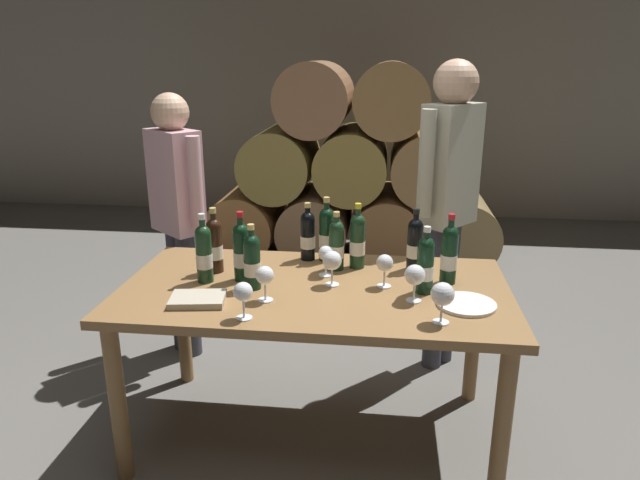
{
  "coord_description": "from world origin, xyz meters",
  "views": [
    {
      "loc": [
        0.3,
        -2.31,
        1.72
      ],
      "look_at": [
        0.0,
        0.2,
        0.91
      ],
      "focal_mm": 32.11,
      "sensor_mm": 36.0,
      "label": 1
    }
  ],
  "objects_px": {
    "wine_bottle_9": "(326,233)",
    "wine_glass_6": "(332,261)",
    "wine_bottle_10": "(308,235)",
    "wine_glass_5": "(326,255)",
    "wine_bottle_3": "(215,245)",
    "taster_seated_left": "(177,205)",
    "wine_glass_4": "(443,295)",
    "wine_bottle_4": "(357,240)",
    "wine_glass_3": "(243,293)",
    "tasting_notebook": "(198,299)",
    "wine_bottle_8": "(252,261)",
    "sommelier_presenting": "(449,189)",
    "wine_glass_1": "(385,264)",
    "wine_glass_2": "(415,276)",
    "dining_table": "(315,305)",
    "serving_plate": "(466,304)",
    "wine_bottle_0": "(336,244)",
    "wine_bottle_2": "(425,264)",
    "wine_bottle_1": "(415,244)",
    "wine_bottle_6": "(241,251)",
    "wine_bottle_7": "(204,253)",
    "wine_bottle_5": "(449,254)"
  },
  "relations": [
    {
      "from": "wine_bottle_9",
      "to": "wine_glass_6",
      "type": "bearing_deg",
      "value": -79.64
    },
    {
      "from": "wine_bottle_10",
      "to": "wine_glass_5",
      "type": "height_order",
      "value": "wine_bottle_10"
    },
    {
      "from": "wine_bottle_3",
      "to": "taster_seated_left",
      "type": "height_order",
      "value": "taster_seated_left"
    },
    {
      "from": "wine_glass_4",
      "to": "wine_bottle_4",
      "type": "bearing_deg",
      "value": 121.67
    },
    {
      "from": "wine_glass_3",
      "to": "tasting_notebook",
      "type": "xyz_separation_m",
      "value": [
        -0.23,
        0.12,
        -0.09
      ]
    },
    {
      "from": "taster_seated_left",
      "to": "wine_glass_4",
      "type": "bearing_deg",
      "value": -36.2
    },
    {
      "from": "wine_glass_3",
      "to": "wine_bottle_8",
      "type": "bearing_deg",
      "value": 96.57
    },
    {
      "from": "wine_glass_5",
      "to": "wine_bottle_8",
      "type": "bearing_deg",
      "value": -148.13
    },
    {
      "from": "tasting_notebook",
      "to": "sommelier_presenting",
      "type": "relative_size",
      "value": 0.13
    },
    {
      "from": "wine_bottle_8",
      "to": "wine_glass_4",
      "type": "xyz_separation_m",
      "value": [
        0.79,
        -0.25,
        -0.01
      ]
    },
    {
      "from": "wine_glass_4",
      "to": "sommelier_presenting",
      "type": "bearing_deg",
      "value": 84.03
    },
    {
      "from": "wine_bottle_4",
      "to": "wine_glass_1",
      "type": "bearing_deg",
      "value": -60.43
    },
    {
      "from": "wine_glass_2",
      "to": "wine_glass_4",
      "type": "xyz_separation_m",
      "value": [
        0.09,
        -0.19,
        0.0
      ]
    },
    {
      "from": "wine_glass_2",
      "to": "wine_glass_4",
      "type": "relative_size",
      "value": 0.98
    },
    {
      "from": "dining_table",
      "to": "serving_plate",
      "type": "distance_m",
      "value": 0.66
    },
    {
      "from": "dining_table",
      "to": "tasting_notebook",
      "type": "height_order",
      "value": "tasting_notebook"
    },
    {
      "from": "wine_glass_4",
      "to": "wine_glass_6",
      "type": "xyz_separation_m",
      "value": [
        -0.45,
        0.33,
        -0.0
      ]
    },
    {
      "from": "wine_bottle_3",
      "to": "wine_glass_4",
      "type": "xyz_separation_m",
      "value": [
        1.0,
        -0.43,
        -0.02
      ]
    },
    {
      "from": "wine_bottle_0",
      "to": "wine_bottle_9",
      "type": "height_order",
      "value": "wine_bottle_9"
    },
    {
      "from": "wine_bottle_2",
      "to": "wine_glass_1",
      "type": "distance_m",
      "value": 0.18
    },
    {
      "from": "wine_glass_5",
      "to": "wine_bottle_3",
      "type": "bearing_deg",
      "value": -179.42
    },
    {
      "from": "wine_glass_2",
      "to": "wine_bottle_8",
      "type": "bearing_deg",
      "value": 175.1
    },
    {
      "from": "dining_table",
      "to": "wine_glass_2",
      "type": "xyz_separation_m",
      "value": [
        0.43,
        -0.11,
        0.2
      ]
    },
    {
      "from": "wine_bottle_0",
      "to": "wine_bottle_9",
      "type": "distance_m",
      "value": 0.14
    },
    {
      "from": "wine_bottle_2",
      "to": "wine_bottle_10",
      "type": "xyz_separation_m",
      "value": [
        -0.55,
        0.36,
        -0.0
      ]
    },
    {
      "from": "wine_bottle_10",
      "to": "wine_glass_6",
      "type": "xyz_separation_m",
      "value": [
        0.15,
        -0.33,
        -0.01
      ]
    },
    {
      "from": "wine_glass_5",
      "to": "wine_bottle_2",
      "type": "bearing_deg",
      "value": -18.46
    },
    {
      "from": "wine_bottle_1",
      "to": "wine_glass_2",
      "type": "height_order",
      "value": "wine_bottle_1"
    },
    {
      "from": "wine_glass_4",
      "to": "taster_seated_left",
      "type": "relative_size",
      "value": 0.11
    },
    {
      "from": "wine_bottle_2",
      "to": "wine_bottle_6",
      "type": "height_order",
      "value": "wine_bottle_6"
    },
    {
      "from": "wine_bottle_10",
      "to": "tasting_notebook",
      "type": "height_order",
      "value": "wine_bottle_10"
    },
    {
      "from": "wine_bottle_3",
      "to": "wine_glass_2",
      "type": "bearing_deg",
      "value": -14.75
    },
    {
      "from": "wine_glass_5",
      "to": "serving_plate",
      "type": "bearing_deg",
      "value": -23.86
    },
    {
      "from": "wine_glass_1",
      "to": "wine_glass_3",
      "type": "height_order",
      "value": "same"
    },
    {
      "from": "wine_bottle_3",
      "to": "wine_bottle_7",
      "type": "distance_m",
      "value": 0.12
    },
    {
      "from": "wine_glass_6",
      "to": "serving_plate",
      "type": "xyz_separation_m",
      "value": [
        0.56,
        -0.16,
        -0.1
      ]
    },
    {
      "from": "dining_table",
      "to": "wine_bottle_8",
      "type": "relative_size",
      "value": 5.86
    },
    {
      "from": "wine_bottle_5",
      "to": "tasting_notebook",
      "type": "bearing_deg",
      "value": -161.86
    },
    {
      "from": "wine_bottle_10",
      "to": "wine_glass_4",
      "type": "distance_m",
      "value": 0.89
    },
    {
      "from": "wine_glass_3",
      "to": "wine_glass_6",
      "type": "height_order",
      "value": "wine_glass_6"
    },
    {
      "from": "wine_glass_4",
      "to": "sommelier_presenting",
      "type": "relative_size",
      "value": 0.1
    },
    {
      "from": "sommelier_presenting",
      "to": "tasting_notebook",
      "type": "bearing_deg",
      "value": -137.96
    },
    {
      "from": "wine_bottle_1",
      "to": "wine_glass_5",
      "type": "relative_size",
      "value": 2.07
    },
    {
      "from": "wine_bottle_3",
      "to": "wine_glass_1",
      "type": "distance_m",
      "value": 0.79
    },
    {
      "from": "dining_table",
      "to": "wine_bottle_2",
      "type": "xyz_separation_m",
      "value": [
        0.47,
        -0.01,
        0.22
      ]
    },
    {
      "from": "dining_table",
      "to": "wine_bottle_5",
      "type": "distance_m",
      "value": 0.64
    },
    {
      "from": "dining_table",
      "to": "wine_bottle_9",
      "type": "relative_size",
      "value": 5.31
    },
    {
      "from": "wine_bottle_0",
      "to": "serving_plate",
      "type": "bearing_deg",
      "value": -32.54
    },
    {
      "from": "wine_glass_5",
      "to": "sommelier_presenting",
      "type": "height_order",
      "value": "sommelier_presenting"
    },
    {
      "from": "wine_bottle_2",
      "to": "sommelier_presenting",
      "type": "bearing_deg",
      "value": 78.28
    }
  ]
}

